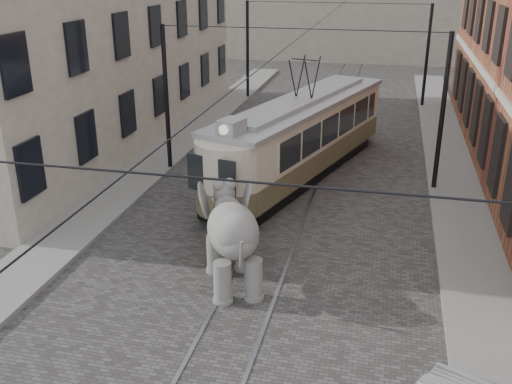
% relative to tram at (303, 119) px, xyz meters
% --- Properties ---
extents(ground, '(120.00, 120.00, 0.00)m').
position_rel_tram_xyz_m(ground, '(0.05, -6.59, -2.39)').
color(ground, '#494744').
extents(tram_rails, '(1.54, 80.00, 0.02)m').
position_rel_tram_xyz_m(tram_rails, '(0.05, -6.59, -2.38)').
color(tram_rails, slate).
rests_on(tram_rails, ground).
extents(sidewalk_right, '(2.00, 60.00, 0.15)m').
position_rel_tram_xyz_m(sidewalk_right, '(6.05, -6.59, -2.31)').
color(sidewalk_right, slate).
rests_on(sidewalk_right, ground).
extents(sidewalk_left, '(2.00, 60.00, 0.15)m').
position_rel_tram_xyz_m(sidewalk_left, '(-6.45, -6.59, -2.31)').
color(sidewalk_left, slate).
rests_on(sidewalk_left, ground).
extents(stucco_building, '(7.00, 24.00, 10.00)m').
position_rel_tram_xyz_m(stucco_building, '(-10.95, 3.41, 2.61)').
color(stucco_building, gray).
rests_on(stucco_building, ground).
extents(catenary, '(11.00, 30.20, 6.00)m').
position_rel_tram_xyz_m(catenary, '(-0.15, -1.59, 0.61)').
color(catenary, black).
rests_on(catenary, ground).
extents(tram, '(5.94, 12.24, 4.78)m').
position_rel_tram_xyz_m(tram, '(0.00, 0.00, 0.00)').
color(tram, '#C1B59C').
rests_on(tram, ground).
extents(elephant, '(3.77, 4.74, 2.55)m').
position_rel_tram_xyz_m(elephant, '(-0.48, -9.16, -1.11)').
color(elephant, slate).
rests_on(elephant, ground).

